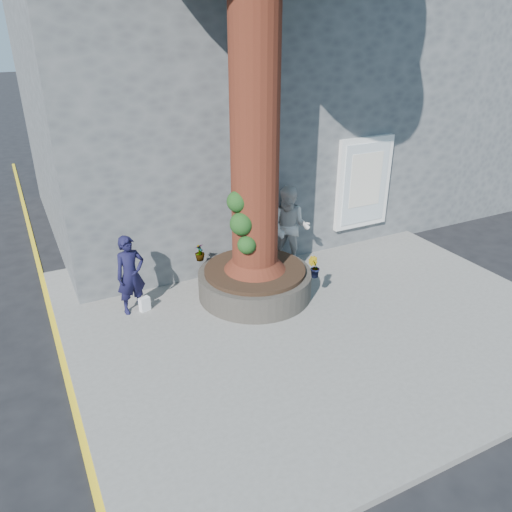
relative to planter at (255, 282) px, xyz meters
name	(u,v)px	position (x,y,z in m)	size (l,w,h in m)	color
ground	(266,363)	(-0.80, -2.00, -0.41)	(120.00, 120.00, 0.00)	black
pavement	(310,311)	(0.70, -1.00, -0.35)	(9.00, 8.00, 0.12)	slate
yellow_line	(68,382)	(-3.85, -1.00, -0.41)	(0.10, 30.00, 0.01)	yellow
stone_shop	(225,103)	(1.70, 5.20, 2.75)	(10.30, 8.30, 6.30)	#4D5053
neighbour_shop	(438,92)	(9.70, 5.20, 2.59)	(6.00, 8.00, 6.00)	#4D5053
planter	(255,282)	(0.00, 0.00, 0.00)	(2.30, 2.30, 0.60)	black
man	(131,275)	(-2.38, 0.48, 0.49)	(0.57, 0.37, 1.56)	black
woman	(290,228)	(1.27, 0.80, 0.66)	(0.92, 0.72, 1.90)	beige
shopping_bag	(145,304)	(-2.20, 0.40, -0.15)	(0.20, 0.12, 0.28)	white
plant_a	(200,253)	(-0.85, 0.85, 0.48)	(0.18, 0.12, 0.34)	gray
plant_b	(314,267)	(0.85, -0.85, 0.52)	(0.23, 0.22, 0.42)	gray
plant_c	(200,252)	(-0.85, 0.85, 0.49)	(0.21, 0.21, 0.37)	gray
plant_d	(252,263)	(-0.08, -0.04, 0.45)	(0.26, 0.23, 0.29)	gray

